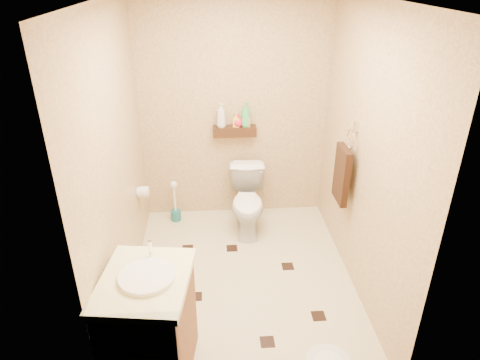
{
  "coord_description": "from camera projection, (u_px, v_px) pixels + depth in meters",
  "views": [
    {
      "loc": [
        -0.24,
        -3.12,
        2.61
      ],
      "look_at": [
        -0.01,
        0.25,
        0.9
      ],
      "focal_mm": 32.0,
      "sensor_mm": 36.0,
      "label": 1
    }
  ],
  "objects": [
    {
      "name": "ground",
      "position": [
        243.0,
        278.0,
        3.97
      ],
      "size": [
        2.5,
        2.5,
        0.0
      ],
      "primitive_type": "plane",
      "color": "beige",
      "rests_on": "ground"
    },
    {
      "name": "wall_back",
      "position": [
        234.0,
        112.0,
        4.54
      ],
      "size": [
        2.0,
        0.04,
        2.4
      ],
      "primitive_type": "cube",
      "color": "tan",
      "rests_on": "ground"
    },
    {
      "name": "wall_front",
      "position": [
        260.0,
        255.0,
        2.31
      ],
      "size": [
        2.0,
        0.04,
        2.4
      ],
      "primitive_type": "cube",
      "color": "tan",
      "rests_on": "ground"
    },
    {
      "name": "wall_left",
      "position": [
        117.0,
        164.0,
        3.36
      ],
      "size": [
        0.04,
        2.5,
        2.4
      ],
      "primitive_type": "cube",
      "color": "tan",
      "rests_on": "ground"
    },
    {
      "name": "wall_right",
      "position": [
        365.0,
        157.0,
        3.49
      ],
      "size": [
        0.04,
        2.5,
        2.4
      ],
      "primitive_type": "cube",
      "color": "tan",
      "rests_on": "ground"
    },
    {
      "name": "wall_shelf",
      "position": [
        235.0,
        131.0,
        4.55
      ],
      "size": [
        0.46,
        0.14,
        0.1
      ],
      "primitive_type": "cube",
      "color": "#3D1F10",
      "rests_on": "wall_back"
    },
    {
      "name": "floor_accents",
      "position": [
        246.0,
        282.0,
        3.91
      ],
      "size": [
        1.23,
        1.38,
        0.01
      ],
      "color": "black",
      "rests_on": "ground"
    },
    {
      "name": "toilet",
      "position": [
        248.0,
        202.0,
        4.56
      ],
      "size": [
        0.41,
        0.68,
        0.68
      ],
      "primitive_type": "imported",
      "rotation": [
        0.0,
        0.0,
        -0.05
      ],
      "color": "white",
      "rests_on": "ground"
    },
    {
      "name": "vanity",
      "position": [
        150.0,
        325.0,
        2.89
      ],
      "size": [
        0.64,
        0.75,
        0.96
      ],
      "rotation": [
        0.0,
        0.0,
        -0.13
      ],
      "color": "brown",
      "rests_on": "ground"
    },
    {
      "name": "toilet_brush",
      "position": [
        175.0,
        207.0,
        4.8
      ],
      "size": [
        0.11,
        0.11,
        0.49
      ],
      "color": "#186062",
      "rests_on": "ground"
    },
    {
      "name": "towel_ring",
      "position": [
        342.0,
        172.0,
        3.82
      ],
      "size": [
        0.12,
        0.3,
        0.76
      ],
      "color": "silver",
      "rests_on": "wall_right"
    },
    {
      "name": "toilet_paper",
      "position": [
        143.0,
        192.0,
        4.22
      ],
      "size": [
        0.12,
        0.11,
        0.12
      ],
      "color": "silver",
      "rests_on": "wall_left"
    },
    {
      "name": "bottle_a",
      "position": [
        221.0,
        115.0,
        4.46
      ],
      "size": [
        0.13,
        0.13,
        0.26
      ],
      "primitive_type": "imported",
      "rotation": [
        0.0,
        0.0,
        1.13
      ],
      "color": "beige",
      "rests_on": "wall_shelf"
    },
    {
      "name": "bottle_b",
      "position": [
        236.0,
        120.0,
        4.5
      ],
      "size": [
        0.08,
        0.08,
        0.15
      ],
      "primitive_type": "imported",
      "rotation": [
        0.0,
        0.0,
        2.88
      ],
      "color": "yellow",
      "rests_on": "wall_shelf"
    },
    {
      "name": "bottle_c",
      "position": [
        238.0,
        120.0,
        4.5
      ],
      "size": [
        0.11,
        0.11,
        0.14
      ],
      "primitive_type": "imported",
      "rotation": [
        0.0,
        0.0,
        4.68
      ],
      "color": "red",
      "rests_on": "wall_shelf"
    },
    {
      "name": "bottle_d",
      "position": [
        246.0,
        115.0,
        4.48
      ],
      "size": [
        0.14,
        0.14,
        0.26
      ],
      "primitive_type": "imported",
      "rotation": [
        0.0,
        0.0,
        2.23
      ],
      "color": "green",
      "rests_on": "wall_shelf"
    },
    {
      "name": "bottle_e",
      "position": [
        247.0,
        119.0,
        4.5
      ],
      "size": [
        0.08,
        0.08,
        0.15
      ],
      "primitive_type": "imported",
      "rotation": [
        0.0,
        0.0,
        4.61
      ],
      "color": "#CE7644",
      "rests_on": "wall_shelf"
    }
  ]
}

